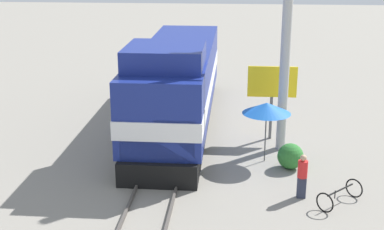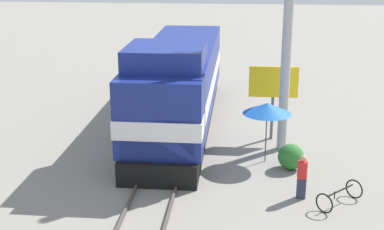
{
  "view_description": "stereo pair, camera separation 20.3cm",
  "coord_description": "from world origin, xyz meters",
  "px_view_note": "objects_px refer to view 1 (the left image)",
  "views": [
    {
      "loc": [
        2.73,
        -20.7,
        8.36
      ],
      "look_at": [
        1.2,
        -2.46,
        2.52
      ],
      "focal_mm": 50.0,
      "sensor_mm": 36.0,
      "label": 1
    },
    {
      "loc": [
        2.93,
        -20.68,
        8.36
      ],
      "look_at": [
        1.2,
        -2.46,
        2.52
      ],
      "focal_mm": 50.0,
      "sensor_mm": 36.0,
      "label": 2
    }
  ],
  "objects_px": {
    "locomotive": "(177,87)",
    "billboard_sign": "(272,86)",
    "person_bystander": "(302,175)",
    "utility_pole": "(287,24)",
    "vendor_umbrella": "(267,108)",
    "bicycle": "(340,195)"
  },
  "relations": [
    {
      "from": "locomotive",
      "to": "billboard_sign",
      "type": "bearing_deg",
      "value": -13.79
    },
    {
      "from": "billboard_sign",
      "to": "person_bystander",
      "type": "distance_m",
      "value": 6.18
    },
    {
      "from": "utility_pole",
      "to": "vendor_umbrella",
      "type": "relative_size",
      "value": 4.28
    },
    {
      "from": "billboard_sign",
      "to": "bicycle",
      "type": "xyz_separation_m",
      "value": [
        1.98,
        -6.34,
        -2.11
      ]
    },
    {
      "from": "locomotive",
      "to": "person_bystander",
      "type": "height_order",
      "value": "locomotive"
    },
    {
      "from": "bicycle",
      "to": "utility_pole",
      "type": "bearing_deg",
      "value": 152.04
    },
    {
      "from": "billboard_sign",
      "to": "utility_pole",
      "type": "bearing_deg",
      "value": -72.42
    },
    {
      "from": "utility_pole",
      "to": "person_bystander",
      "type": "relative_size",
      "value": 6.63
    },
    {
      "from": "vendor_umbrella",
      "to": "person_bystander",
      "type": "xyz_separation_m",
      "value": [
        1.11,
        -3.2,
        -1.39
      ]
    },
    {
      "from": "utility_pole",
      "to": "billboard_sign",
      "type": "height_order",
      "value": "utility_pole"
    },
    {
      "from": "vendor_umbrella",
      "to": "person_bystander",
      "type": "bearing_deg",
      "value": -70.8
    },
    {
      "from": "locomotive",
      "to": "vendor_umbrella",
      "type": "relative_size",
      "value": 5.85
    },
    {
      "from": "billboard_sign",
      "to": "bicycle",
      "type": "distance_m",
      "value": 6.97
    },
    {
      "from": "utility_pole",
      "to": "person_bystander",
      "type": "height_order",
      "value": "utility_pole"
    },
    {
      "from": "locomotive",
      "to": "bicycle",
      "type": "relative_size",
      "value": 8.45
    },
    {
      "from": "utility_pole",
      "to": "billboard_sign",
      "type": "relative_size",
      "value": 3.17
    },
    {
      "from": "billboard_sign",
      "to": "bicycle",
      "type": "height_order",
      "value": "billboard_sign"
    },
    {
      "from": "locomotive",
      "to": "person_bystander",
      "type": "xyz_separation_m",
      "value": [
        5.09,
        -6.99,
        -1.18
      ]
    },
    {
      "from": "locomotive",
      "to": "bicycle",
      "type": "distance_m",
      "value": 9.88
    },
    {
      "from": "billboard_sign",
      "to": "person_bystander",
      "type": "relative_size",
      "value": 2.09
    },
    {
      "from": "person_bystander",
      "to": "bicycle",
      "type": "distance_m",
      "value": 1.39
    },
    {
      "from": "locomotive",
      "to": "bicycle",
      "type": "bearing_deg",
      "value": -49.51
    }
  ]
}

